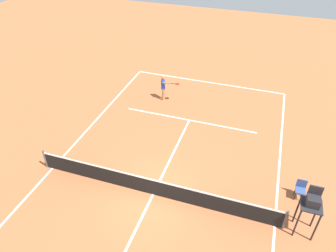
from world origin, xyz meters
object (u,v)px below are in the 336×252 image
(courtside_chair_mid, at_px, (301,189))
(umpire_chair, at_px, (312,204))
(tennis_ball, at_px, (162,115))
(player_serving, at_px, (164,86))

(courtside_chair_mid, bearing_deg, umpire_chair, 94.35)
(tennis_ball, bearing_deg, player_serving, -75.35)
(player_serving, bearing_deg, tennis_ball, 8.90)
(tennis_ball, bearing_deg, courtside_chair_mid, 152.36)
(player_serving, bearing_deg, courtside_chair_mid, 48.90)
(player_serving, xyz_separation_m, tennis_ball, (-0.48, 1.85, -1.00))
(umpire_chair, distance_m, courtside_chair_mid, 2.13)
(tennis_ball, distance_m, umpire_chair, 10.38)
(player_serving, height_order, tennis_ball, player_serving)
(umpire_chair, bearing_deg, player_serving, -42.25)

